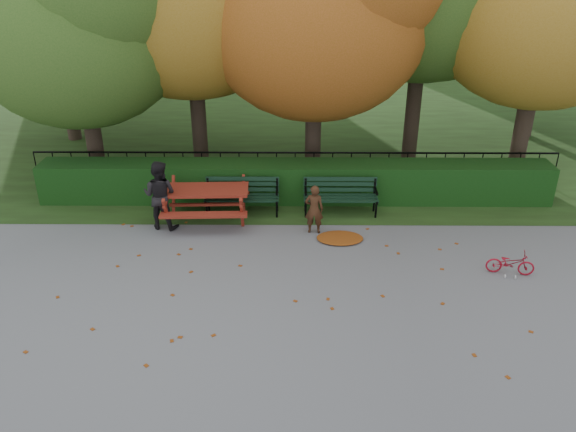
{
  "coord_description": "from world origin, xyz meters",
  "views": [
    {
      "loc": [
        -0.09,
        -8.85,
        6.0
      ],
      "look_at": [
        -0.16,
        1.44,
        1.0
      ],
      "focal_mm": 35.0,
      "sensor_mm": 36.0,
      "label": 1
    }
  ],
  "objects_px": {
    "bench_right": "(340,193)",
    "adult": "(160,195)",
    "child": "(314,209)",
    "picnic_table": "(206,196)",
    "bench_left": "(242,193)",
    "bicycle": "(510,263)",
    "tree_a": "(83,11)"
  },
  "relations": [
    {
      "from": "child",
      "to": "bench_left",
      "type": "bearing_deg",
      "value": -26.67
    },
    {
      "from": "bicycle",
      "to": "bench_left",
      "type": "bearing_deg",
      "value": 73.68
    },
    {
      "from": "adult",
      "to": "bench_right",
      "type": "bearing_deg",
      "value": -156.58
    },
    {
      "from": "bicycle",
      "to": "child",
      "type": "bearing_deg",
      "value": 75.87
    },
    {
      "from": "picnic_table",
      "to": "child",
      "type": "bearing_deg",
      "value": -14.36
    },
    {
      "from": "bench_right",
      "to": "picnic_table",
      "type": "height_order",
      "value": "picnic_table"
    },
    {
      "from": "bench_left",
      "to": "child",
      "type": "relative_size",
      "value": 1.54
    },
    {
      "from": "bench_right",
      "to": "bench_left",
      "type": "bearing_deg",
      "value": 180.0
    },
    {
      "from": "bench_right",
      "to": "adult",
      "type": "distance_m",
      "value": 4.3
    },
    {
      "from": "adult",
      "to": "child",
      "type": "bearing_deg",
      "value": -171.4
    },
    {
      "from": "bench_left",
      "to": "picnic_table",
      "type": "relative_size",
      "value": 0.89
    },
    {
      "from": "bench_right",
      "to": "bicycle",
      "type": "bearing_deg",
      "value": -41.53
    },
    {
      "from": "child",
      "to": "bicycle",
      "type": "relative_size",
      "value": 1.25
    },
    {
      "from": "tree_a",
      "to": "adult",
      "type": "xyz_separation_m",
      "value": [
        2.07,
        -2.68,
        -3.7
      ]
    },
    {
      "from": "bench_right",
      "to": "adult",
      "type": "xyz_separation_m",
      "value": [
        -4.22,
        -0.8,
        0.3
      ]
    },
    {
      "from": "picnic_table",
      "to": "bicycle",
      "type": "bearing_deg",
      "value": -22.05
    },
    {
      "from": "bench_left",
      "to": "bicycle",
      "type": "bearing_deg",
      "value": -26.84
    },
    {
      "from": "adult",
      "to": "bicycle",
      "type": "height_order",
      "value": "adult"
    },
    {
      "from": "bench_left",
      "to": "picnic_table",
      "type": "bearing_deg",
      "value": -148.16
    },
    {
      "from": "bench_right",
      "to": "picnic_table",
      "type": "relative_size",
      "value": 0.89
    },
    {
      "from": "child",
      "to": "adult",
      "type": "height_order",
      "value": "adult"
    },
    {
      "from": "bench_left",
      "to": "bicycle",
      "type": "relative_size",
      "value": 1.93
    },
    {
      "from": "child",
      "to": "bicycle",
      "type": "height_order",
      "value": "child"
    },
    {
      "from": "tree_a",
      "to": "bench_left",
      "type": "relative_size",
      "value": 4.16
    },
    {
      "from": "tree_a",
      "to": "bicycle",
      "type": "relative_size",
      "value": 8.02
    },
    {
      "from": "bench_right",
      "to": "child",
      "type": "height_order",
      "value": "child"
    },
    {
      "from": "child",
      "to": "adult",
      "type": "xyz_separation_m",
      "value": [
        -3.54,
        0.25,
        0.23
      ]
    },
    {
      "from": "bench_right",
      "to": "child",
      "type": "bearing_deg",
      "value": -122.87
    },
    {
      "from": "bench_right",
      "to": "adult",
      "type": "height_order",
      "value": "adult"
    },
    {
      "from": "tree_a",
      "to": "child",
      "type": "distance_m",
      "value": 7.45
    },
    {
      "from": "child",
      "to": "bicycle",
      "type": "bearing_deg",
      "value": 160.14
    },
    {
      "from": "child",
      "to": "tree_a",
      "type": "bearing_deg",
      "value": -22.78
    }
  ]
}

